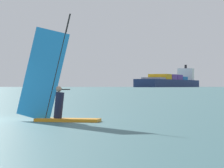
{
  "coord_description": "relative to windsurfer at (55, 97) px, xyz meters",
  "views": [
    {
      "loc": [
        14.04,
        -14.71,
        1.34
      ],
      "look_at": [
        -3.58,
        17.1,
        1.51
      ],
      "focal_mm": 80.21,
      "sensor_mm": 36.0,
      "label": 1
    }
  ],
  "objects": [
    {
      "name": "windsurfer",
      "position": [
        0.0,
        0.0,
        0.0
      ],
      "size": [
        3.28,
        1.4,
        4.15
      ],
      "rotation": [
        0.0,
        0.0,
        0.29
      ],
      "color": "orange",
      "rests_on": "ground_plane"
    },
    {
      "name": "cargo_ship",
      "position": [
        -282.81,
        699.86,
        7.44
      ],
      "size": [
        40.45,
        205.56,
        37.24
      ],
      "rotation": [
        0.0,
        0.0,
        4.76
      ],
      "color": "navy",
      "rests_on": "ground_plane"
    }
  ]
}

